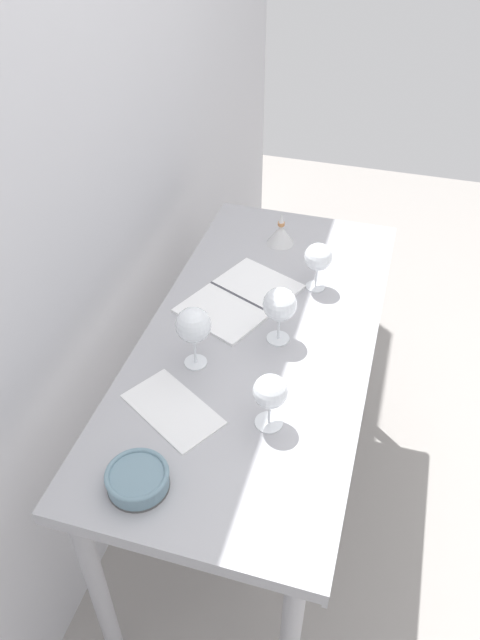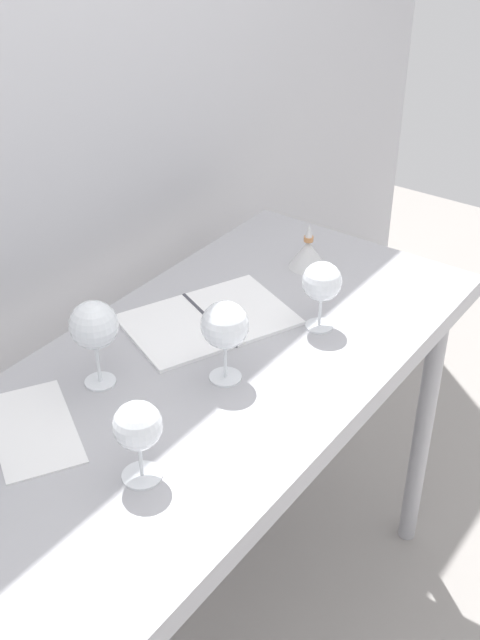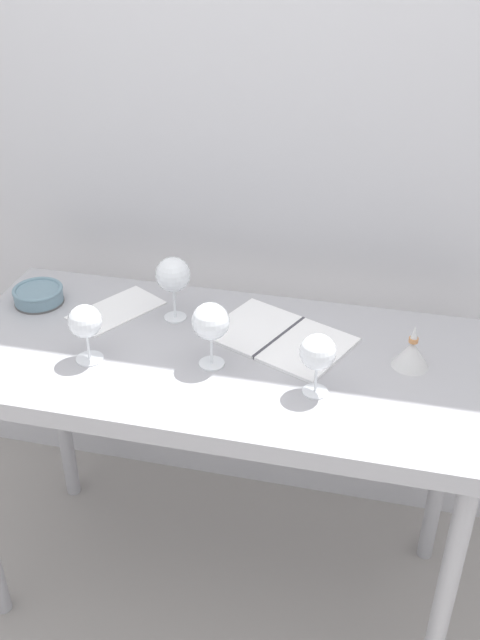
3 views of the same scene
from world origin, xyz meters
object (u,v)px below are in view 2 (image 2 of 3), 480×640
at_px(wine_glass_near_right, 322,283).
at_px(wine_glass_near_left, 138,428).
at_px(open_notebook, 208,320).
at_px(decanter_funnel, 308,253).
at_px(wine_glass_far_left, 94,327).
at_px(tasting_sheet_upper, 34,429).
at_px(wine_glass_near_center, 224,328).

relative_size(wine_glass_near_right, wine_glass_near_left, 1.02).
xyz_separation_m(open_notebook, decanter_funnel, (0.34, -0.05, 0.03)).
xyz_separation_m(wine_glass_far_left, tasting_sheet_upper, (-0.18, 0.00, -0.13)).
distance_m(wine_glass_near_center, decanter_funnel, 0.51).
bearing_deg(wine_glass_far_left, open_notebook, -7.24).
height_order(wine_glass_far_left, wine_glass_near_right, wine_glass_far_left).
bearing_deg(open_notebook, tasting_sheet_upper, -161.02).
bearing_deg(wine_glass_near_left, open_notebook, 24.42).
bearing_deg(tasting_sheet_upper, wine_glass_near_left, -53.28).
xyz_separation_m(wine_glass_far_left, decanter_funnel, (0.65, -0.08, -0.10)).
bearing_deg(open_notebook, wine_glass_far_left, -163.66).
xyz_separation_m(wine_glass_far_left, wine_glass_near_left, (-0.15, -0.25, -0.02)).
distance_m(wine_glass_far_left, wine_glass_near_right, 0.50).
xyz_separation_m(wine_glass_near_left, open_notebook, (0.45, 0.21, -0.11)).
bearing_deg(wine_glass_near_center, open_notebook, 46.12).
bearing_deg(open_notebook, decanter_funnel, 15.93).
relative_size(wine_glass_near_center, decanter_funnel, 1.51).
relative_size(wine_glass_near_left, open_notebook, 0.37).
bearing_deg(wine_glass_near_left, tasting_sheet_upper, 95.84).
distance_m(wine_glass_far_left, wine_glass_near_left, 0.29).
height_order(wine_glass_far_left, open_notebook, wine_glass_far_left).
xyz_separation_m(open_notebook, tasting_sheet_upper, (-0.48, 0.04, -0.00)).
height_order(wine_glass_near_left, open_notebook, wine_glass_near_left).
distance_m(wine_glass_near_left, tasting_sheet_upper, 0.27).
bearing_deg(wine_glass_near_right, wine_glass_far_left, 149.82).
distance_m(wine_glass_near_left, open_notebook, 0.51).
bearing_deg(wine_glass_far_left, wine_glass_near_left, -121.62).
relative_size(wine_glass_near_right, wine_glass_near_center, 0.91).
bearing_deg(decanter_funnel, wine_glass_near_right, -142.75).
bearing_deg(decanter_funnel, wine_glass_near_left, -168.64).
height_order(tasting_sheet_upper, decanter_funnel, decanter_funnel).
xyz_separation_m(wine_glass_near_left, tasting_sheet_upper, (-0.03, 0.25, -0.11)).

